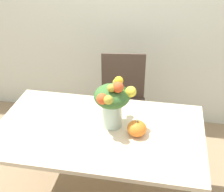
{
  "coord_description": "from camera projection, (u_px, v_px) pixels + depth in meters",
  "views": [
    {
      "loc": [
        0.4,
        -1.66,
        1.98
      ],
      "look_at": [
        0.08,
        0.06,
        0.96
      ],
      "focal_mm": 50.0,
      "sensor_mm": 36.0,
      "label": 1
    }
  ],
  "objects": [
    {
      "name": "dining_table",
      "position": [
        99.0,
        140.0,
        2.16
      ],
      "size": [
        1.41,
        0.84,
        0.72
      ],
      "color": "beige",
      "rests_on": "ground_plane"
    },
    {
      "name": "pumpkin",
      "position": [
        137.0,
        128.0,
        2.03
      ],
      "size": [
        0.13,
        0.13,
        0.12
      ],
      "color": "orange",
      "rests_on": "dining_table"
    },
    {
      "name": "dining_chair_near_window",
      "position": [
        123.0,
        103.0,
        2.86
      ],
      "size": [
        0.48,
        0.48,
        0.91
      ],
      "rotation": [
        0.0,
        0.0,
        0.15
      ],
      "color": "#47382D",
      "rests_on": "ground_plane"
    },
    {
      "name": "flower_vase",
      "position": [
        113.0,
        102.0,
        2.05
      ],
      "size": [
        0.28,
        0.34,
        0.36
      ],
      "color": "#B2CCBC",
      "rests_on": "dining_table"
    }
  ]
}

